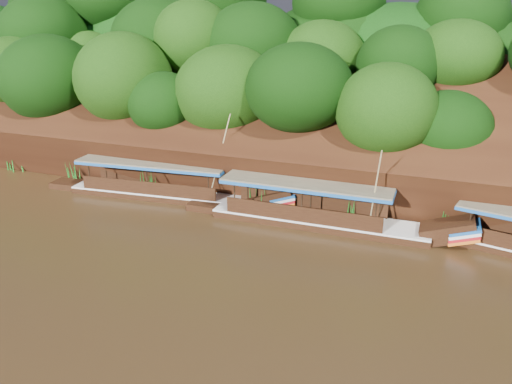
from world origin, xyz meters
The scene contains 5 objects.
ground centered at (0.00, 0.00, 0.00)m, with size 160.00×160.00×0.00m, color black.
riverbank centered at (-0.01, 22.73, 1.89)m, with size 120.00×30.06×19.40m.
boat_1 centered at (0.14, 7.87, 0.62)m, with size 15.83×2.91×5.96m.
boat_2 centered at (-11.21, 8.81, 0.59)m, with size 16.62×3.72×6.73m.
reeds centered at (-3.44, 9.26, 0.89)m, with size 47.37×2.42×2.05m.
Camera 1 is at (5.98, -20.08, 12.39)m, focal length 35.00 mm.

